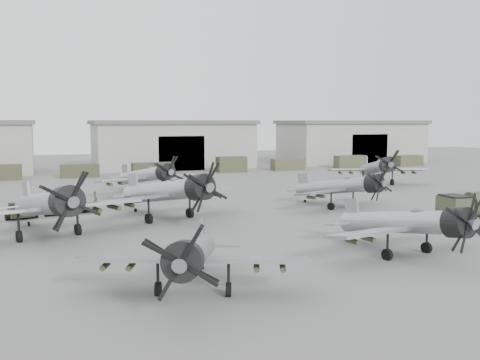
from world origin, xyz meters
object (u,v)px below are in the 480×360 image
object	(u,v)px
aircraft_mid_2	(344,187)
ground_crew	(95,199)
tug_trailer	(41,211)
aircraft_far_0	(148,175)
aircraft_mid_1	(171,191)
aircraft_mid_0	(49,204)
aircraft_far_1	(378,167)
aircraft_near_0	(193,255)
aircraft_near_1	(410,223)

from	to	relation	value
aircraft_mid_2	ground_crew	distance (m)	24.55
tug_trailer	aircraft_far_0	bearing A→B (deg)	28.82
aircraft_mid_1	tug_trailer	xyz separation A→B (m)	(-10.52, 5.74, -1.99)
aircraft_mid_0	aircraft_far_1	distance (m)	46.14
aircraft_mid_2	aircraft_mid_0	bearing A→B (deg)	167.87
aircraft_near_0	aircraft_mid_0	size ratio (longest dim) A/B	0.81
tug_trailer	ground_crew	size ratio (longest dim) A/B	4.44
ground_crew	aircraft_mid_0	bearing A→B (deg)	144.14
aircraft_mid_2	aircraft_far_1	world-z (taller)	aircraft_far_1
aircraft_mid_2	aircraft_far_1	distance (m)	20.75
tug_trailer	ground_crew	bearing A→B (deg)	21.27
aircraft_mid_0	ground_crew	bearing A→B (deg)	56.24
aircraft_mid_1	ground_crew	size ratio (longest dim) A/B	8.19
aircraft_mid_2	aircraft_far_0	xyz separation A→B (m)	(-16.19, 16.24, 0.14)
aircraft_mid_2	aircraft_far_0	world-z (taller)	aircraft_far_0
aircraft_near_1	aircraft_mid_1	xyz separation A→B (m)	(-11.26, 17.39, 0.40)
aircraft_mid_2	aircraft_mid_1	bearing A→B (deg)	160.51
aircraft_near_0	aircraft_mid_0	bearing A→B (deg)	133.38
tug_trailer	aircraft_mid_0	bearing A→B (deg)	-100.85
tug_trailer	ground_crew	distance (m)	6.30
ground_crew	aircraft_mid_2	bearing A→B (deg)	-128.30
aircraft_mid_2	aircraft_near_0	bearing A→B (deg)	-157.12
aircraft_mid_0	aircraft_mid_2	distance (m)	27.76
aircraft_mid_1	aircraft_far_1	bearing A→B (deg)	5.11
tug_trailer	aircraft_near_1	bearing A→B (deg)	-61.34
aircraft_mid_0	aircraft_far_0	size ratio (longest dim) A/B	1.13
aircraft_mid_1	aircraft_far_1	size ratio (longest dim) A/B	1.05
aircraft_far_1	tug_trailer	size ratio (longest dim) A/B	1.75
aircraft_near_0	aircraft_mid_0	xyz separation A→B (m)	(-6.31, 16.15, 0.45)
aircraft_near_1	aircraft_mid_0	distance (m)	25.06
aircraft_far_1	aircraft_mid_0	bearing A→B (deg)	-137.27
aircraft_near_0	aircraft_far_0	world-z (taller)	aircraft_far_0
aircraft_near_0	aircraft_far_1	bearing A→B (deg)	67.23
aircraft_near_1	aircraft_mid_1	world-z (taller)	aircraft_mid_1
aircraft_far_0	tug_trailer	xyz separation A→B (m)	(-11.82, -11.18, -1.71)
aircraft_near_0	aircraft_far_0	distance (m)	37.34
aircraft_far_0	aircraft_far_1	size ratio (longest dim) A/B	0.94
aircraft_near_0	aircraft_far_0	xyz separation A→B (m)	(4.87, 37.02, 0.18)
aircraft_mid_1	aircraft_far_1	world-z (taller)	aircraft_mid_1
aircraft_mid_0	tug_trailer	distance (m)	9.91
aircraft_near_1	ground_crew	bearing A→B (deg)	111.49
aircraft_near_0	aircraft_mid_1	bearing A→B (deg)	101.95
tug_trailer	aircraft_mid_1	bearing A→B (deg)	-43.24
aircraft_mid_2	aircraft_far_1	xyz separation A→B (m)	(14.41, 14.93, 0.26)
ground_crew	aircraft_mid_1	bearing A→B (deg)	-167.52
ground_crew	aircraft_far_1	bearing A→B (deg)	-98.00
aircraft_mid_0	aircraft_far_1	world-z (taller)	aircraft_mid_0
aircraft_mid_0	aircraft_far_0	bearing A→B (deg)	46.51
aircraft_near_1	aircraft_mid_0	xyz separation A→B (m)	(-21.14, 13.44, 0.39)
aircraft_far_0	aircraft_far_1	xyz separation A→B (m)	(30.60, -1.30, 0.13)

